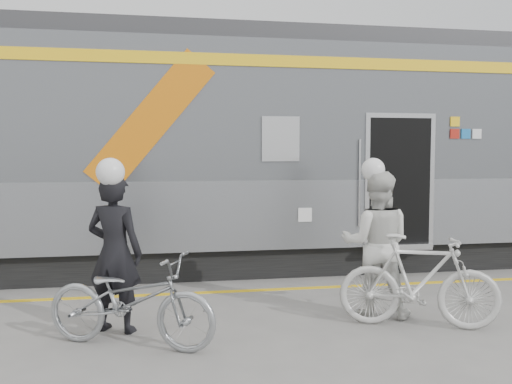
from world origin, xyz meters
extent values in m
plane|color=slate|center=(0.00, 0.00, 0.00)|extent=(90.00, 90.00, 0.00)
cube|color=black|center=(1.04, 4.20, 0.25)|extent=(24.00, 2.70, 0.50)
cube|color=#9EA0A5|center=(1.04, 4.20, 1.05)|extent=(24.00, 3.00, 1.10)
cube|color=slate|center=(1.04, 4.20, 2.70)|extent=(24.00, 3.00, 2.20)
cube|color=#38383A|center=(1.04, 4.20, 3.95)|extent=(24.00, 2.64, 0.30)
cube|color=yellow|center=(1.04, 2.69, 3.45)|extent=(24.00, 0.02, 0.18)
cube|color=#D16A0C|center=(-0.76, 2.69, 2.50)|extent=(1.96, 0.01, 2.19)
cube|color=black|center=(1.24, 2.69, 2.25)|extent=(0.55, 0.02, 0.65)
cube|color=black|center=(3.24, 2.90, 1.55)|extent=(1.05, 0.45, 2.10)
cube|color=silver|center=(3.24, 2.69, 1.55)|extent=(1.20, 0.02, 2.25)
cylinder|color=silver|center=(2.54, 2.67, 1.55)|extent=(0.04, 0.04, 1.40)
cube|color=silver|center=(3.24, 2.65, 0.52)|extent=(1.05, 0.25, 0.06)
cube|color=yellow|center=(4.19, 2.69, 2.55)|extent=(0.16, 0.01, 0.16)
cube|color=#A61D12|center=(4.19, 2.69, 2.35)|extent=(0.16, 0.01, 0.16)
cube|color=#1B6CB2|center=(4.39, 2.69, 2.35)|extent=(0.16, 0.01, 0.16)
cube|color=silver|center=(4.59, 2.69, 2.35)|extent=(0.16, 0.01, 0.16)
cube|color=silver|center=(1.64, 2.69, 1.05)|extent=(0.22, 0.01, 0.22)
cube|color=yellow|center=(0.00, 2.15, 0.00)|extent=(24.00, 0.12, 0.01)
imported|color=black|center=(-1.14, 0.62, 0.90)|extent=(0.77, 0.66, 1.80)
imported|color=#93979A|center=(-0.94, 0.07, 0.49)|extent=(1.99, 1.38, 0.99)
imported|color=silver|center=(2.02, 0.70, 0.90)|extent=(1.06, 0.95, 1.80)
imported|color=#B8B7B3|center=(2.32, 0.15, 0.55)|extent=(1.88, 1.13, 1.09)
sphere|color=white|center=(-1.14, 0.62, 1.95)|extent=(0.31, 0.31, 0.31)
sphere|color=white|center=(2.02, 0.70, 1.95)|extent=(0.29, 0.29, 0.29)
camera|label=1|loc=(-0.61, -5.60, 2.01)|focal=38.00mm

